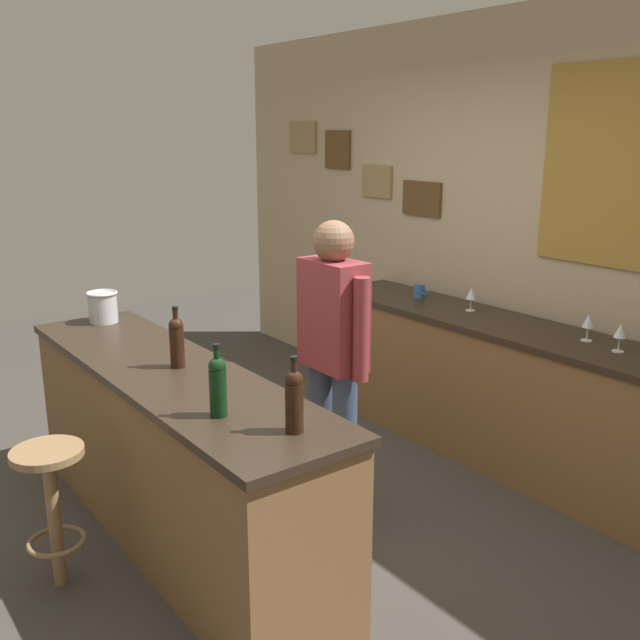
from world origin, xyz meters
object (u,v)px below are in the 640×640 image
(wine_glass_c, at_px, (588,322))
(wine_bottle_a, at_px, (177,340))
(bartender, at_px, (333,353))
(wine_bottle_b, at_px, (218,384))
(wine_glass_a, at_px, (362,273))
(ice_bucket, at_px, (103,306))
(bar_stool, at_px, (52,494))
(wine_glass_b, at_px, (471,294))
(wine_bottle_c, at_px, (294,399))
(wine_glass_d, at_px, (620,332))
(coffee_mug, at_px, (419,291))

(wine_glass_c, bearing_deg, wine_bottle_a, -113.90)
(bartender, height_order, wine_bottle_a, bartender)
(wine_bottle_b, height_order, wine_glass_a, wine_bottle_b)
(ice_bucket, xyz_separation_m, wine_glass_a, (0.13, 1.93, -0.01))
(wine_bottle_a, height_order, wine_bottle_b, same)
(bar_stool, relative_size, wine_glass_b, 4.39)
(ice_bucket, xyz_separation_m, wine_glass_b, (1.10, 2.05, -0.01))
(wine_bottle_c, bearing_deg, wine_bottle_b, -153.78)
(bartender, bearing_deg, wine_glass_d, 58.13)
(wine_bottle_a, bearing_deg, bartender, 65.74)
(wine_bottle_b, bearing_deg, wine_glass_b, 105.37)
(wine_glass_b, bearing_deg, coffee_mug, 179.56)
(wine_glass_a, xyz_separation_m, wine_glass_b, (0.96, 0.11, 0.00))
(wine_bottle_a, distance_m, wine_glass_d, 2.32)
(bartender, relative_size, coffee_mug, 12.96)
(wine_glass_a, xyz_separation_m, wine_glass_c, (1.82, 0.11, 0.00))
(wine_bottle_c, bearing_deg, coffee_mug, 124.26)
(ice_bucket, xyz_separation_m, wine_glass_c, (1.95, 2.05, -0.01))
(bartender, relative_size, wine_bottle_c, 5.29)
(bar_stool, height_order, wine_glass_c, wine_glass_c)
(bar_stool, height_order, wine_bottle_b, wine_bottle_b)
(wine_bottle_b, height_order, coffee_mug, wine_bottle_b)
(wine_bottle_a, bearing_deg, wine_glass_a, 114.85)
(bar_stool, xyz_separation_m, wine_glass_b, (0.03, 2.73, 0.55))
(wine_bottle_b, bearing_deg, wine_glass_d, 77.81)
(bartender, xyz_separation_m, wine_glass_c, (0.59, 1.35, 0.07))
(wine_bottle_b, distance_m, wine_glass_d, 2.21)
(ice_bucket, distance_m, wine_glass_b, 2.32)
(wine_glass_b, distance_m, coffee_mug, 0.48)
(bartender, xyz_separation_m, wine_glass_d, (0.81, 1.30, 0.07))
(wine_bottle_b, bearing_deg, wine_bottle_c, 26.22)
(wine_bottle_a, bearing_deg, wine_glass_d, 60.71)
(ice_bucket, relative_size, wine_glass_d, 1.21)
(wine_bottle_b, distance_m, coffee_mug, 2.46)
(wine_glass_d, bearing_deg, wine_glass_a, -178.07)
(bar_stool, relative_size, ice_bucket, 3.62)
(bartender, bearing_deg, ice_bucket, -152.73)
(ice_bucket, bearing_deg, wine_bottle_b, -5.28)
(wine_bottle_b, xyz_separation_m, wine_glass_b, (-0.61, 2.20, -0.05))
(bartender, height_order, bar_stool, bartender)
(bartender, height_order, coffee_mug, bartender)
(wine_glass_a, distance_m, coffee_mug, 0.50)
(bartender, height_order, wine_glass_b, bartender)
(wine_bottle_c, bearing_deg, wine_glass_b, 114.22)
(wine_bottle_c, xyz_separation_m, wine_glass_d, (0.15, 2.00, -0.05))
(wine_glass_a, relative_size, wine_glass_c, 1.00)
(wine_glass_c, bearing_deg, wine_bottle_c, -88.12)
(wine_bottle_b, xyz_separation_m, coffee_mug, (-1.08, 2.21, -0.11))
(ice_bucket, distance_m, wine_glass_c, 2.83)
(wine_bottle_a, relative_size, wine_bottle_b, 1.00)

